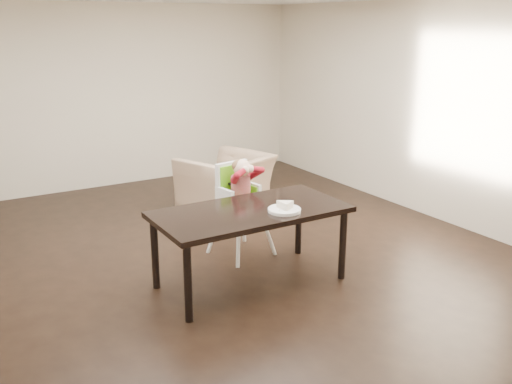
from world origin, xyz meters
TOP-DOWN VIEW (x-y plane):
  - ground at (0.00, 0.00)m, footprint 7.00×7.00m
  - room_walls at (0.00, 0.00)m, footprint 6.02×7.02m
  - dining_table at (-0.01, -0.59)m, footprint 1.80×0.90m
  - high_chair at (0.27, 0.11)m, footprint 0.51×0.51m
  - plate at (0.23, -0.80)m, footprint 0.33×0.33m
  - armchair at (0.90, 1.60)m, footprint 1.28×1.07m

SIDE VIEW (x-z plane):
  - ground at x=0.00m, z-range 0.00..0.00m
  - armchair at x=0.90m, z-range 0.00..0.96m
  - dining_table at x=-0.01m, z-range 0.30..1.05m
  - high_chair at x=0.27m, z-range 0.22..1.27m
  - plate at x=0.23m, z-range 0.74..0.82m
  - room_walls at x=0.00m, z-range 0.50..3.21m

